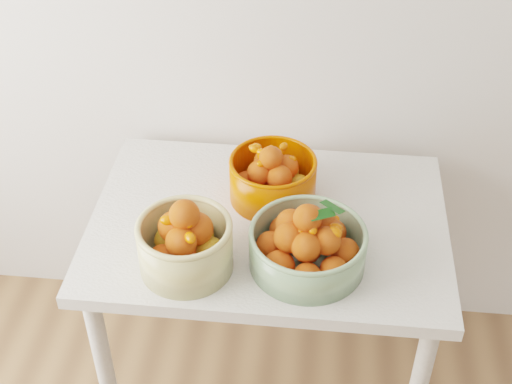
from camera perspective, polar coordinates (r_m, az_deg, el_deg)
table at (r=2.07m, az=0.97°, el=-4.22°), size 1.00×0.70×0.75m
bowl_cream at (r=1.82m, az=-5.67°, el=-4.12°), size 0.25×0.25×0.21m
bowl_green at (r=1.83m, az=4.11°, el=-4.20°), size 0.35×0.35×0.20m
bowl_orange at (r=2.04m, az=1.33°, el=1.16°), size 0.28×0.28×0.18m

